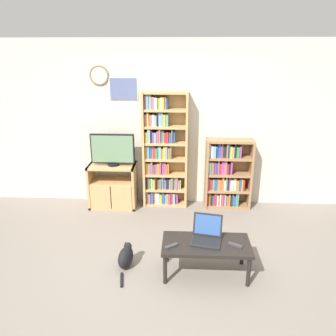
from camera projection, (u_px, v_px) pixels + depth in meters
The scene contains 11 objects.
ground_plane at pixel (157, 275), 3.72m from camera, with size 18.00×18.00×0.00m, color gray.
wall_back at pixel (166, 125), 5.19m from camera, with size 6.07×0.09×2.60m.
tv_stand at pixel (113, 186), 5.29m from camera, with size 0.75×0.42×0.71m.
television at pixel (113, 150), 5.08m from camera, with size 0.68×0.18×0.51m.
bookshelf_tall at pixel (163, 153), 5.19m from camera, with size 0.70×0.26×1.85m.
bookshelf_short at pixel (226, 175), 5.24m from camera, with size 0.73×0.28×1.12m.
coffee_table at pixel (206, 247), 3.64m from camera, with size 0.98×0.48×0.39m.
laptop at pixel (207, 234), 3.67m from camera, with size 0.38×0.36×0.28m.
remote_near_laptop at pixel (235, 245), 3.57m from camera, with size 0.16×0.12×0.02m.
remote_far_from_laptop at pixel (172, 246), 3.56m from camera, with size 0.15×0.13×0.02m.
cat at pixel (126, 257), 3.84m from camera, with size 0.21×0.53×0.29m.
Camera 1 is at (0.28, -3.09, 2.39)m, focal length 35.00 mm.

